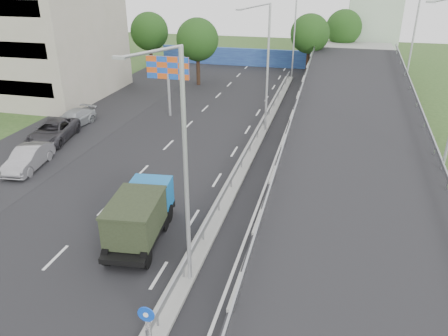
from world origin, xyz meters
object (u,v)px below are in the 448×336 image
(billboard, at_px, (168,71))
(parked_car_d, at_px, (73,119))
(church, at_px, (373,23))
(dump_truck, at_px, (140,214))
(sign_bollard, at_px, (148,324))
(parked_car_b, at_px, (28,158))
(lamp_post_mid, at_px, (265,62))
(lamp_post_far, at_px, (293,30))
(parked_car_c, at_px, (53,132))
(lamp_post_near, at_px, (181,161))

(billboard, distance_m, parked_car_d, 9.27)
(church, distance_m, dump_truck, 53.18)
(sign_bollard, xyz_separation_m, parked_car_b, (-14.24, 12.42, -0.26))
(lamp_post_mid, relative_size, dump_truck, 1.66)
(dump_truck, bearing_deg, lamp_post_far, 78.38)
(dump_truck, distance_m, parked_car_c, 16.73)
(sign_bollard, distance_m, lamp_post_far, 44.08)
(lamp_post_mid, bearing_deg, parked_car_c, -158.15)
(billboard, bearing_deg, sign_bollard, -70.79)
(church, height_order, dump_truck, church)
(parked_car_b, height_order, parked_car_d, parked_car_b)
(sign_bollard, height_order, lamp_post_far, lamp_post_far)
(sign_bollard, xyz_separation_m, church, (10.00, 57.83, 4.28))
(billboard, bearing_deg, lamp_post_far, 63.16)
(parked_car_b, bearing_deg, lamp_post_mid, 30.09)
(parked_car_c, bearing_deg, lamp_post_near, -50.70)
(sign_bollard, distance_m, billboard, 27.53)
(sign_bollard, relative_size, parked_car_c, 0.29)
(lamp_post_near, height_order, dump_truck, lamp_post_near)
(dump_truck, height_order, parked_car_b, dump_truck)
(dump_truck, bearing_deg, billboard, 100.14)
(church, distance_m, parked_car_b, 51.67)
(sign_bollard, xyz_separation_m, lamp_post_near, (0.11, 3.83, 4.77))
(lamp_post_mid, bearing_deg, church, 73.78)
(billboard, height_order, parked_car_d, billboard)
(sign_bollard, height_order, dump_truck, dump_truck)
(lamp_post_near, distance_m, billboard, 23.87)
(lamp_post_far, bearing_deg, parked_car_c, -121.01)
(lamp_post_mid, relative_size, church, 0.73)
(sign_bollard, relative_size, dump_truck, 0.28)
(billboard, relative_size, dump_truck, 0.91)
(lamp_post_near, bearing_deg, lamp_post_mid, 90.00)
(parked_car_c, bearing_deg, dump_truck, -51.22)
(lamp_post_mid, bearing_deg, dump_truck, -100.67)
(sign_bollard, relative_size, lamp_post_mid, 0.17)
(sign_bollard, relative_size, billboard, 0.30)
(lamp_post_mid, bearing_deg, parked_car_d, -169.91)
(lamp_post_mid, xyz_separation_m, billboard, (-9.11, 2.00, -1.62))
(billboard, distance_m, dump_truck, 20.43)
(lamp_post_mid, distance_m, parked_car_c, 17.79)
(sign_bollard, bearing_deg, parked_car_d, 127.50)
(parked_car_c, bearing_deg, church, 47.52)
(sign_bollard, distance_m, lamp_post_near, 6.12)
(dump_truck, distance_m, parked_car_d, 19.43)
(lamp_post_mid, bearing_deg, lamp_post_far, 90.00)
(lamp_post_far, bearing_deg, lamp_post_mid, -90.00)
(lamp_post_near, bearing_deg, parked_car_c, 139.26)
(dump_truck, xyz_separation_m, parked_car_d, (-12.91, 14.50, -0.73))
(parked_car_b, bearing_deg, lamp_post_far, 57.06)
(sign_bollard, xyz_separation_m, lamp_post_mid, (0.11, 23.83, 4.77))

